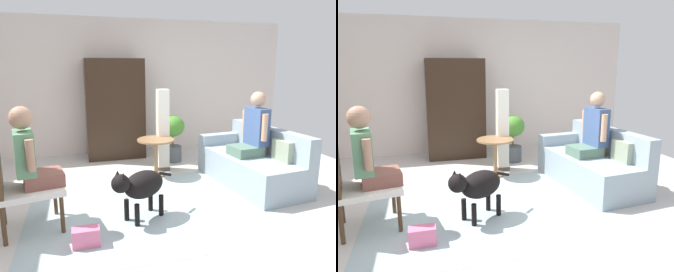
% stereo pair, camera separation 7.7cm
% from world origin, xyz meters
% --- Properties ---
extents(ground_plane, '(7.27, 7.27, 0.00)m').
position_xyz_m(ground_plane, '(0.00, 0.00, 0.00)').
color(ground_plane, beige).
extents(back_wall, '(6.66, 0.12, 2.57)m').
position_xyz_m(back_wall, '(0.00, 2.90, 1.29)').
color(back_wall, silver).
rests_on(back_wall, ground).
extents(area_rug, '(2.83, 2.24, 0.01)m').
position_xyz_m(area_rug, '(-0.15, 0.08, 0.00)').
color(area_rug, '#9EB2B7').
rests_on(area_rug, ground).
extents(couch, '(0.99, 1.77, 0.81)m').
position_xyz_m(couch, '(1.49, 0.52, 0.30)').
color(couch, '#8EA0AD').
rests_on(couch, ground).
extents(armchair, '(0.74, 0.69, 0.88)m').
position_xyz_m(armchair, '(-1.56, -0.09, 0.52)').
color(armchair, '#4C331E').
rests_on(armchair, ground).
extents(person_on_couch, '(0.50, 0.53, 0.90)m').
position_xyz_m(person_on_couch, '(1.46, 0.50, 0.80)').
color(person_on_couch, '#537362').
extents(person_on_armchair, '(0.51, 0.51, 0.84)m').
position_xyz_m(person_on_armchair, '(-1.41, -0.06, 0.81)').
color(person_on_armchair, brown).
extents(round_end_table, '(0.57, 0.57, 0.59)m').
position_xyz_m(round_end_table, '(0.21, 1.22, 0.41)').
color(round_end_table, olive).
rests_on(round_end_table, ground).
extents(dog, '(0.75, 0.51, 0.62)m').
position_xyz_m(dog, '(-0.30, -0.17, 0.40)').
color(dog, black).
rests_on(dog, ground).
extents(potted_plant, '(0.42, 0.42, 0.83)m').
position_xyz_m(potted_plant, '(0.69, 1.91, 0.49)').
color(potted_plant, '#4C5156').
rests_on(potted_plant, ground).
extents(column_lamp, '(0.20, 0.20, 1.33)m').
position_xyz_m(column_lamp, '(0.39, 1.48, 0.66)').
color(column_lamp, '#4C4742').
rests_on(column_lamp, ground).
extents(armoire_cabinet, '(1.04, 0.56, 1.82)m').
position_xyz_m(armoire_cabinet, '(-0.25, 2.49, 0.91)').
color(armoire_cabinet, black).
rests_on(armoire_cabinet, ground).
extents(handbag, '(0.26, 0.15, 0.18)m').
position_xyz_m(handbag, '(-0.91, -0.57, 0.09)').
color(handbag, '#D8668C').
rests_on(handbag, ground).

